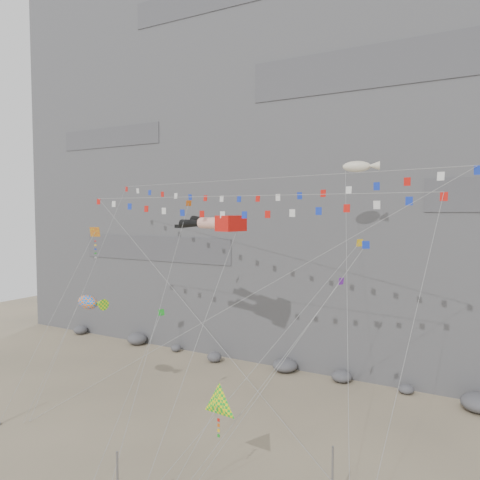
# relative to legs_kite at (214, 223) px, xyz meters

# --- Properties ---
(ground) EXTENTS (120.00, 120.00, 0.00)m
(ground) POSITION_rel_legs_kite_xyz_m (2.05, -6.70, -15.59)
(ground) COLOR tan
(ground) RESTS_ON ground
(cliff) EXTENTS (80.00, 28.00, 50.00)m
(cliff) POSITION_rel_legs_kite_xyz_m (2.05, 25.30, 9.41)
(cliff) COLOR slate
(cliff) RESTS_ON ground
(talus_boulders) EXTENTS (60.00, 3.00, 1.20)m
(talus_boulders) POSITION_rel_legs_kite_xyz_m (2.05, 10.30, -14.99)
(talus_boulders) COLOR #58595D
(talus_boulders) RESTS_ON ground
(anchor_pole_right) EXTENTS (0.12, 0.12, 3.85)m
(anchor_pole_right) POSITION_rel_legs_kite_xyz_m (13.53, -9.40, -13.66)
(anchor_pole_right) COLOR gray
(anchor_pole_right) RESTS_ON ground
(legs_kite) EXTENTS (8.62, 16.60, 21.12)m
(legs_kite) POSITION_rel_legs_kite_xyz_m (0.00, 0.00, 0.00)
(legs_kite) COLOR red
(legs_kite) RESTS_ON ground
(flag_banner_upper) EXTENTS (35.76, 16.93, 26.35)m
(flag_banner_upper) POSITION_rel_legs_kite_xyz_m (1.95, 2.39, 3.73)
(flag_banner_upper) COLOR red
(flag_banner_upper) RESTS_ON ground
(flag_banner_lower) EXTENTS (30.55, 8.52, 23.09)m
(flag_banner_lower) POSITION_rel_legs_kite_xyz_m (2.77, -1.57, 2.17)
(flag_banner_lower) COLOR red
(flag_banner_lower) RESTS_ON ground
(harlequin_kite) EXTENTS (2.36, 9.92, 17.22)m
(harlequin_kite) POSITION_rel_legs_kite_xyz_m (-11.06, -2.84, -0.94)
(harlequin_kite) COLOR red
(harlequin_kite) RESTS_ON ground
(fish_windsock) EXTENTS (4.14, 5.91, 10.37)m
(fish_windsock) POSITION_rel_legs_kite_xyz_m (-8.84, -5.86, -6.61)
(fish_windsock) COLOR orange
(fish_windsock) RESTS_ON ground
(delta_kite) EXTENTS (3.07, 3.97, 7.15)m
(delta_kite) POSITION_rel_legs_kite_xyz_m (6.96, -10.62, -10.32)
(delta_kite) COLOR #FFF20D
(delta_kite) RESTS_ON ground
(blimp_windsock) EXTENTS (5.68, 15.15, 24.99)m
(blimp_windsock) POSITION_rel_legs_kite_xyz_m (10.39, 5.98, 4.68)
(blimp_windsock) COLOR #F1E5C6
(blimp_windsock) RESTS_ON ground
(small_kite_a) EXTENTS (5.27, 15.40, 23.17)m
(small_kite_a) POSITION_rel_legs_kite_xyz_m (-3.42, 0.91, 1.31)
(small_kite_a) COLOR #DE5C12
(small_kite_a) RESTS_ON ground
(small_kite_b) EXTENTS (6.78, 11.49, 17.09)m
(small_kite_b) POSITION_rel_legs_kite_xyz_m (11.31, -1.62, -4.14)
(small_kite_b) COLOR #6A1CA5
(small_kite_b) RESTS_ON ground
(small_kite_c) EXTENTS (2.35, 9.55, 12.56)m
(small_kite_c) POSITION_rel_legs_kite_xyz_m (-1.75, -5.10, -7.02)
(small_kite_c) COLOR #189D1F
(small_kite_c) RESTS_ON ground
(small_kite_d) EXTENTS (9.05, 14.92, 21.78)m
(small_kite_d) POSITION_rel_legs_kite_xyz_m (11.91, 0.75, -1.58)
(small_kite_d) COLOR yellow
(small_kite_d) RESTS_ON ground
(small_kite_e) EXTENTS (8.97, 7.36, 18.06)m
(small_kite_e) POSITION_rel_legs_kite_xyz_m (13.81, -5.11, -1.38)
(small_kite_e) COLOR #1532BD
(small_kite_e) RESTS_ON ground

